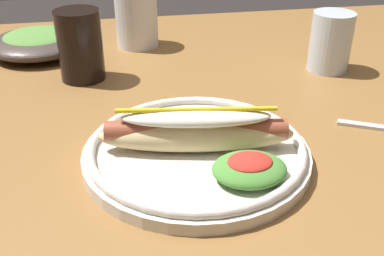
% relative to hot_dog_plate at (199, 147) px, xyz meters
% --- Properties ---
extents(dining_table, '(1.42, 1.08, 0.74)m').
position_rel_hot_dog_plate_xyz_m(dining_table, '(0.08, 0.14, -0.10)').
color(dining_table, olive).
rests_on(dining_table, ground_plane).
extents(hot_dog_plate, '(0.29, 0.29, 0.08)m').
position_rel_hot_dog_plate_xyz_m(hot_dog_plate, '(0.00, 0.00, 0.00)').
color(hot_dog_plate, silver).
rests_on(hot_dog_plate, dining_table).
extents(soda_cup, '(0.08, 0.08, 0.12)m').
position_rel_hot_dog_plate_xyz_m(soda_cup, '(-0.15, 0.30, 0.04)').
color(soda_cup, black).
rests_on(soda_cup, dining_table).
extents(water_cup, '(0.08, 0.08, 0.11)m').
position_rel_hot_dog_plate_xyz_m(water_cup, '(0.30, 0.26, 0.03)').
color(water_cup, silver).
rests_on(water_cup, dining_table).
extents(extra_cup, '(0.09, 0.09, 0.11)m').
position_rel_hot_dog_plate_xyz_m(extra_cup, '(-0.04, 0.46, 0.03)').
color(extra_cup, white).
rests_on(extra_cup, dining_table).
extents(side_bowl, '(0.19, 0.19, 0.05)m').
position_rel_hot_dog_plate_xyz_m(side_bowl, '(-0.24, 0.45, 0.00)').
color(side_bowl, '#423833').
rests_on(side_bowl, dining_table).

